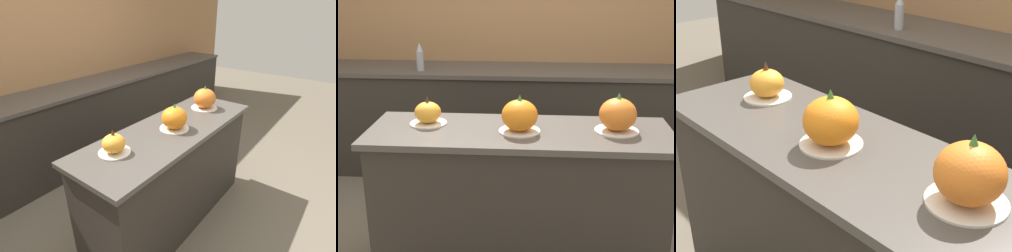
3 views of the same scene
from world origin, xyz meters
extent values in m
plane|color=#665B4C|center=(0.00, 0.00, 0.00)|extent=(12.00, 12.00, 0.00)
cube|color=#9E7047|center=(0.00, 1.80, 1.25)|extent=(8.00, 0.06, 2.50)
cube|color=#2D2823|center=(0.00, 0.00, 0.42)|extent=(1.60, 0.51, 0.85)
cube|color=#47423D|center=(0.00, 0.00, 0.87)|extent=(1.66, 0.57, 0.03)
cube|color=#2D2823|center=(0.00, 1.47, 0.44)|extent=(6.00, 0.56, 0.88)
cube|color=#47423D|center=(0.00, 1.47, 0.90)|extent=(6.00, 0.60, 0.03)
cylinder|color=silver|center=(-0.52, 0.07, 0.89)|extent=(0.21, 0.21, 0.01)
ellipsoid|color=orange|center=(-0.52, 0.07, 0.95)|extent=(0.15, 0.15, 0.12)
cone|color=#4C2D14|center=(-0.52, 0.07, 1.03)|extent=(0.03, 0.03, 0.04)
cylinder|color=silver|center=(0.00, -0.02, 0.89)|extent=(0.22, 0.22, 0.01)
ellipsoid|color=orange|center=(0.00, -0.02, 0.98)|extent=(0.19, 0.19, 0.17)
cone|color=#38702D|center=(0.00, -0.02, 1.07)|extent=(0.03, 0.03, 0.04)
cylinder|color=silver|center=(0.52, 0.02, 0.89)|extent=(0.24, 0.24, 0.01)
ellipsoid|color=orange|center=(0.52, 0.02, 0.98)|extent=(0.20, 0.20, 0.18)
cone|color=#38702D|center=(0.52, 0.02, 1.08)|extent=(0.03, 0.03, 0.04)
camera|label=1|loc=(-1.46, -1.08, 1.74)|focal=28.00mm
camera|label=2|loc=(0.10, -2.40, 1.73)|focal=50.00mm
camera|label=3|loc=(1.09, -0.98, 1.63)|focal=50.00mm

